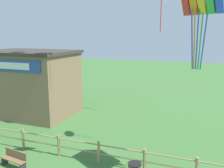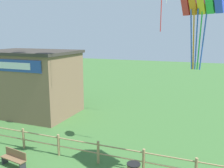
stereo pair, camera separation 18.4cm
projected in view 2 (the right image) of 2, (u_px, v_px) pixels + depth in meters
The scene contains 3 objects.
wooden_fence at pixel (98, 151), 13.14m from camera, with size 14.87×0.14×1.23m.
seaside_building at pixel (31, 82), 21.31m from camera, with size 7.59×5.43×5.41m.
park_bench_by_building at pixel (14, 158), 12.86m from camera, with size 1.58×0.64×0.87m.
Camera 2 is at (5.13, -4.56, 6.71)m, focal length 40.00 mm.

